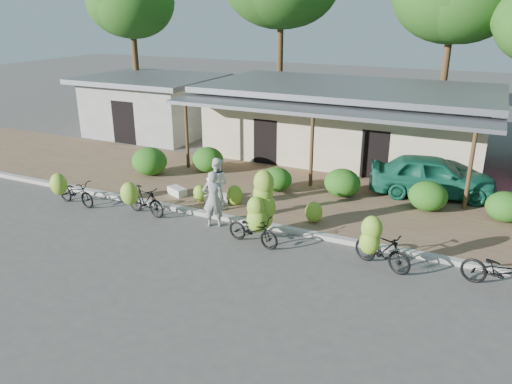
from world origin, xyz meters
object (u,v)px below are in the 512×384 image
bike_far_right (502,272)px  teal_van (432,176)px  vendor (213,199)px  bystander (217,183)px  tree_back_left (129,0)px  sack_near (217,198)px  bike_left (142,199)px  bike_center (258,215)px  bike_right (379,246)px  sack_far (177,191)px  bike_far_left (73,191)px

bike_far_right → teal_van: (-2.42, 5.96, 0.36)m
vendor → bystander: 1.31m
tree_back_left → bystander: 16.72m
sack_near → vendor: vendor is taller
bike_left → bike_center: bearing=-81.1°
bike_right → sack_near: 6.60m
sack_near → sack_far: (-1.71, 0.01, -0.01)m
bike_far_right → bike_left: bearing=102.9°
sack_far → bystander: 2.15m
bike_center → bike_right: (3.65, -0.22, -0.15)m
tree_back_left → bike_right: (17.48, -12.31, -6.33)m
bike_far_left → bike_far_right: bike_far_left is taller
tree_back_left → bike_left: size_ratio=5.15×
bike_left → teal_van: bearing=-45.6°
sack_far → vendor: size_ratio=0.40×
bike_far_right → sack_far: bike_far_right is taller
sack_near → teal_van: teal_van is taller
sack_near → bystander: bearing=-59.5°
vendor → sack_near: bearing=-87.0°
tree_back_left → bike_left: tree_back_left is taller
bike_far_right → teal_van: teal_van is taller
tree_back_left → bike_far_left: tree_back_left is taller
bike_left → sack_near: (1.80, 1.93, -0.34)m
sack_near → bystander: bystander is taller
bike_left → bike_far_right: bearing=-80.4°
sack_far → teal_van: teal_van is taller
sack_far → bike_left: bearing=-92.6°
tree_back_left → sack_near: tree_back_left is taller
bike_far_right → sack_far: (-10.90, 1.99, -0.25)m
bike_far_left → bike_center: bearing=-81.1°
bike_center → sack_near: 3.29m
bike_far_right → sack_near: bike_far_right is taller
bike_far_right → teal_van: size_ratio=0.46×
vendor → teal_van: vendor is taller
sack_far → bystander: bystander is taller
tree_back_left → sack_far: bearing=-46.5°
tree_back_left → teal_van: 20.01m
bike_far_right → tree_back_left: bearing=72.6°
sack_far → sack_near: bearing=-0.5°
tree_back_left → bike_far_left: size_ratio=4.92×
bike_center → teal_van: size_ratio=0.49×
tree_back_left → bike_far_left: (6.69, -12.32, -6.46)m
bike_left → bike_far_right: (10.99, -0.04, -0.10)m
bike_right → sack_far: bike_right is taller
bike_far_left → bystander: size_ratio=1.02×
tree_back_left → sack_near: bearing=-41.8°
tree_back_left → sack_near: size_ratio=10.50×
bike_far_right → bystander: (-8.94, 1.56, 0.50)m
sack_near → bystander: (0.25, -0.42, 0.74)m
bike_far_left → sack_far: size_ratio=2.42×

